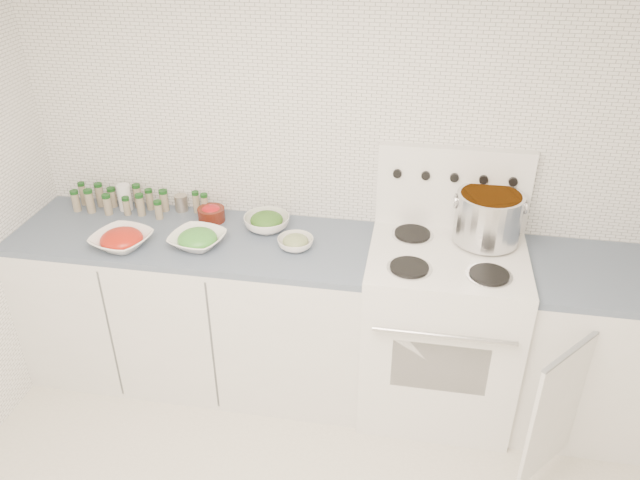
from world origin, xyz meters
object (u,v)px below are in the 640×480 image
Objects in this scene: bowl_tomato at (122,240)px; stove at (440,325)px; bowl_snowpea at (197,239)px; stock_pot at (488,215)px.

stove is at bearing 5.70° from bowl_tomato.
bowl_tomato reaches higher than bowl_snowpea.
stove reaches higher than stock_pot.
stove is 0.63m from stock_pot.
stove reaches higher than bowl_tomato.
bowl_snowpea is at bearing 11.11° from bowl_tomato.
stock_pot is 1.01× the size of bowl_tomato.
stove is at bearing 4.07° from bowl_snowpea.
bowl_snowpea is at bearing -175.93° from stove.
stock_pot reaches higher than bowl_snowpea.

